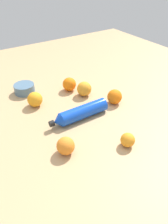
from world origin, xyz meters
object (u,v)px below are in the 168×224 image
Objects in this scene: orange_1 at (84,89)px; orange_5 at (115,97)px; water_bottle at (80,113)px; ceramic_bowl at (24,89)px; orange_4 at (66,146)px; orange_0 at (128,140)px; orange_3 at (69,84)px; orange_2 at (35,99)px.

orange_5 is at bearing 119.93° from orange_1.
water_bottle is 2.63× the size of ceramic_bowl.
orange_4 is at bearing 24.06° from orange_5.
orange_3 is (-0.03, -0.55, 0.01)m from orange_0.
orange_4 is (0.27, 0.44, -0.00)m from orange_3.
orange_1 reaches higher than orange_4.
water_bottle is 3.73× the size of orange_1.
orange_1 is at bearing -60.07° from orange_5.
water_bottle reaches higher than ceramic_bowl.
orange_2 is 0.68× the size of ceramic_bowl.
water_bottle is at bearing 52.12° from orange_1.
orange_3 is (0.04, -0.10, -0.00)m from orange_1.
orange_0 is at bearing 59.90° from orange_5.
orange_3 and orange_5 have the same top height.
orange_1 is at bearing -132.61° from orange_4.
orange_1 is 0.70× the size of ceramic_bowl.
water_bottle is 0.28m from orange_0.
orange_0 is 0.74× the size of orange_1.
water_bottle is at bearing 5.17° from orange_5.
orange_4 is at bearing 58.20° from orange_3.
orange_0 is at bearing 80.53° from orange_1.
orange_3 is at bearing -121.80° from orange_4.
water_bottle is at bearing 109.00° from ceramic_bowl.
orange_1 reaches higher than orange_5.
water_bottle is at bearing -137.21° from orange_4.
orange_4 is (0.31, 0.34, -0.00)m from orange_1.
orange_3 is at bearing -93.43° from orange_0.
orange_1 is at bearing 169.60° from orange_2.
orange_0 is (-0.07, 0.27, -0.00)m from water_bottle.
orange_0 is 0.26m from orange_4.
ceramic_bowl is (0.28, -0.22, -0.02)m from orange_1.
orange_2 and orange_3 have the same top height.
ceramic_bowl is at bearing -73.00° from orange_0.
orange_4 is at bearing 47.39° from orange_1.
orange_0 is 0.77× the size of orange_2.
orange_1 is 0.19m from orange_5.
orange_3 is at bearing -66.62° from orange_1.
water_bottle is 0.27m from orange_2.
orange_4 is 0.56m from ceramic_bowl.
water_bottle is at bearing 120.93° from orange_2.
orange_3 reaches higher than water_bottle.
orange_4 is at bearing 42.74° from water_bottle.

